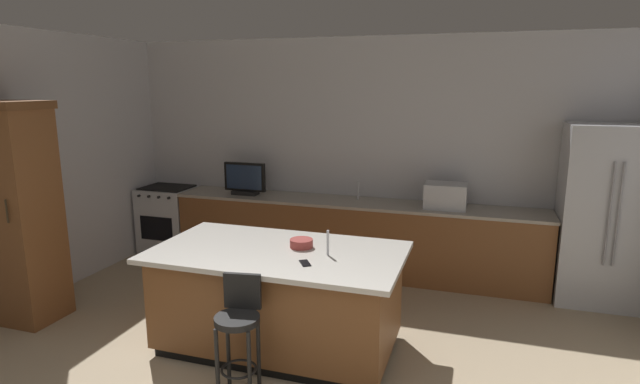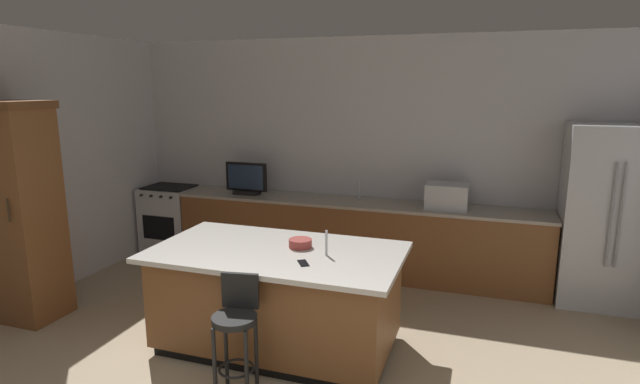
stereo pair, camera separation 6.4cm
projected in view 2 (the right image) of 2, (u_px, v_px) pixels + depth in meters
The scene contains 14 objects.
wall_back at pixel (369, 155), 6.52m from camera, with size 6.90×0.12×2.93m, color #BCBCC1.
wall_left at pixel (31, 167), 5.51m from camera, with size 0.12×4.77×2.93m, color #BCBCC1.
counter_back at pixel (354, 237), 6.41m from camera, with size 4.65×0.62×0.92m.
kitchen_island at pixel (278, 298), 4.56m from camera, with size 2.20×1.23×0.92m.
refrigerator at pixel (607, 216), 5.40m from camera, with size 0.90×0.72×1.95m.
range_oven at pixel (171, 219), 7.24m from camera, with size 0.71×0.63×0.94m.
cabinet_tower at pixel (20, 209), 5.03m from camera, with size 0.68×0.58×2.20m.
microwave at pixel (447, 196), 5.93m from camera, with size 0.48×0.36×0.29m, color #B7BABF.
tv_monitor at pixel (246, 180), 6.67m from camera, with size 0.57×0.16×0.42m.
sink_faucet_back at pixel (359, 191), 6.37m from camera, with size 0.02×0.02×0.24m, color #B2B2B7.
sink_faucet_island at pixel (326, 243), 4.30m from camera, with size 0.02×0.02×0.22m, color #B2B2B7.
bar_stool_center at pixel (236, 326), 3.82m from camera, with size 0.34×0.36×0.94m.
fruit_bowl at pixel (300, 243), 4.52m from camera, with size 0.21×0.21×0.08m, color #993833.
cell_phone at pixel (303, 263), 4.12m from camera, with size 0.07×0.15×0.01m, color black.
Camera 2 is at (1.46, -1.97, 2.35)m, focal length 28.53 mm.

